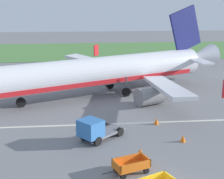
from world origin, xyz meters
TOP-DOWN VIEW (x-y plane):
  - grass_strip at (0.00, 61.74)m, footprint 220.00×28.00m
  - apron_stripe at (0.00, 12.74)m, footprint 120.00×0.36m
  - airplane at (-1.48, 23.86)m, footprint 35.76×29.29m
  - baggage_cart_second_in_row at (-1.60, 2.79)m, footprint 3.58×2.19m
  - service_truck_beside_carts at (-3.95, 8.70)m, footprint 4.54×4.32m
  - traffic_cone_near_plane at (3.79, 7.79)m, footprint 0.49×0.49m
  - traffic_cone_mid_apron at (-0.48, 5.34)m, footprint 0.53×0.53m
  - traffic_cone_by_carts at (2.40, 12.23)m, footprint 0.49×0.49m

SIDE VIEW (x-z plane):
  - apron_stripe at x=0.00m, z-range 0.00..0.01m
  - grass_strip at x=0.00m, z-range 0.00..0.06m
  - traffic_cone_by_carts at x=2.40m, z-range 0.00..0.64m
  - traffic_cone_near_plane at x=3.79m, z-range 0.00..0.65m
  - traffic_cone_mid_apron at x=-0.48m, z-range 0.00..0.70m
  - baggage_cart_second_in_row at x=-1.60m, z-range 0.07..1.14m
  - service_truck_beside_carts at x=-3.95m, z-range 0.05..2.15m
  - airplane at x=-1.48m, z-range -2.62..8.72m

